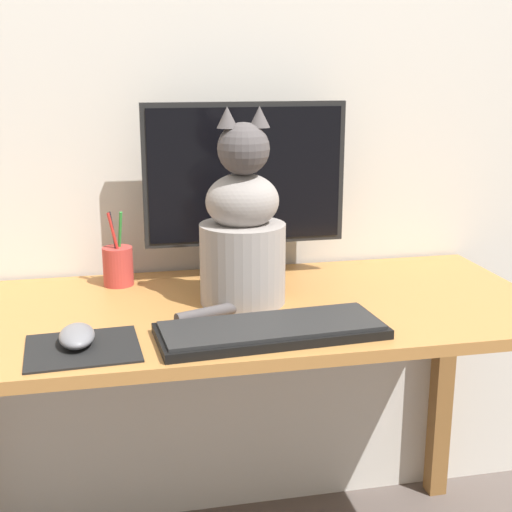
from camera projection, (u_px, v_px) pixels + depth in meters
wall_back at (204, 45)px, 1.70m from camera, size 7.00×0.04×2.50m
desk at (230, 350)px, 1.56m from camera, size 1.37×0.60×0.70m
monitor at (245, 184)px, 1.67m from camera, size 0.48×0.17×0.42m
keyboard at (271, 330)px, 1.36m from camera, size 0.44×0.20×0.02m
mousepad_left at (83, 348)px, 1.30m from camera, size 0.21×0.19×0.00m
computer_mouse_left at (77, 336)px, 1.31m from camera, size 0.06×0.11×0.03m
cat at (242, 232)px, 1.52m from camera, size 0.26×0.23×0.42m
pen_cup at (118, 265)px, 1.67m from camera, size 0.07×0.07×0.18m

